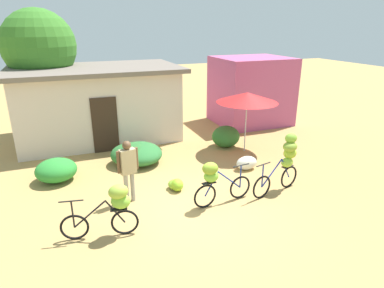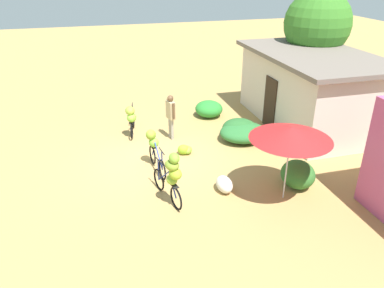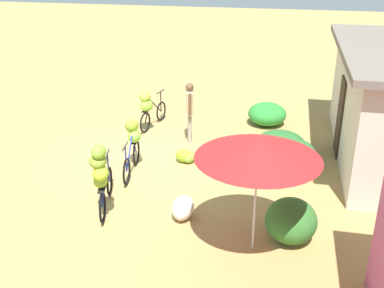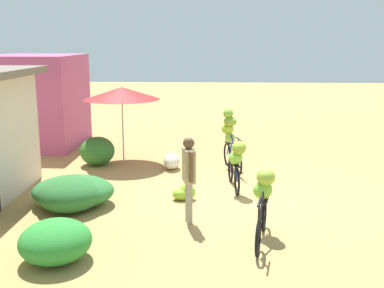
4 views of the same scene
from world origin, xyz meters
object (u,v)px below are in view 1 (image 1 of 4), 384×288
at_px(bicycle_center_loaded, 286,158).
at_px(bicycle_near_pile, 215,179).
at_px(tree_behind_building, 39,47).
at_px(person_vendor, 128,165).
at_px(building_low, 98,103).
at_px(market_umbrella, 247,97).
at_px(produce_sack, 247,163).
at_px(bicycle_leftmost, 113,205).
at_px(shop_pink, 251,91).
at_px(banana_pile_on_ground, 176,185).

bearing_deg(bicycle_center_loaded, bicycle_near_pile, -177.85).
xyz_separation_m(tree_behind_building, person_vendor, (1.94, -6.81, -2.54)).
xyz_separation_m(building_low, bicycle_near_pile, (2.03, -6.67, -0.71)).
height_order(bicycle_center_loaded, person_vendor, person_vendor).
xyz_separation_m(market_umbrella, bicycle_center_loaded, (-0.51, -3.07, -1.04)).
bearing_deg(tree_behind_building, bicycle_center_loaded, -51.69).
bearing_deg(produce_sack, tree_behind_building, 133.60).
height_order(bicycle_leftmost, bicycle_near_pile, bicycle_near_pile).
distance_m(shop_pink, tree_behind_building, 9.09).
distance_m(building_low, market_umbrella, 5.90).
relative_size(bicycle_center_loaded, banana_pile_on_ground, 2.84).
xyz_separation_m(tree_behind_building, bicycle_leftmost, (1.33, -8.18, -2.82)).
distance_m(building_low, bicycle_leftmost, 7.11).
height_order(building_low, produce_sack, building_low).
xyz_separation_m(banana_pile_on_ground, person_vendor, (-1.34, -0.20, 0.88)).
bearing_deg(produce_sack, person_vendor, -169.98).
height_order(bicycle_leftmost, bicycle_center_loaded, bicycle_center_loaded).
distance_m(tree_behind_building, person_vendor, 7.52).
bearing_deg(shop_pink, person_vendor, -141.23).
relative_size(produce_sack, person_vendor, 0.42).
distance_m(bicycle_center_loaded, produce_sack, 1.77).
bearing_deg(person_vendor, bicycle_center_loaded, -12.25).
relative_size(bicycle_near_pile, produce_sack, 2.43).
bearing_deg(bicycle_center_loaded, market_umbrella, 80.61).
bearing_deg(bicycle_leftmost, person_vendor, 66.13).
height_order(shop_pink, banana_pile_on_ground, shop_pink).
bearing_deg(person_vendor, bicycle_leftmost, -113.87).
bearing_deg(tree_behind_building, building_low, -30.65).
height_order(shop_pink, bicycle_center_loaded, shop_pink).
bearing_deg(banana_pile_on_ground, bicycle_leftmost, -141.19).
bearing_deg(tree_behind_building, shop_pink, -8.73).
distance_m(produce_sack, person_vendor, 4.04).
distance_m(shop_pink, bicycle_center_loaded, 6.92).
bearing_deg(market_umbrella, bicycle_center_loaded, -99.39).
height_order(tree_behind_building, person_vendor, tree_behind_building).
relative_size(building_low, shop_pink, 2.01).
distance_m(bicycle_leftmost, bicycle_near_pile, 2.62).
height_order(market_umbrella, bicycle_leftmost, market_umbrella).
height_order(building_low, person_vendor, building_low).
xyz_separation_m(produce_sack, person_vendor, (-3.89, -0.69, 0.82)).
bearing_deg(banana_pile_on_ground, bicycle_near_pile, -60.95).
distance_m(building_low, produce_sack, 6.48).
height_order(building_low, bicycle_center_loaded, building_low).
relative_size(bicycle_near_pile, banana_pile_on_ground, 2.84).
xyz_separation_m(building_low, bicycle_center_loaded, (4.19, -6.59, -0.49)).
distance_m(market_umbrella, banana_pile_on_ground, 4.28).
xyz_separation_m(bicycle_center_loaded, produce_sack, (-0.26, 1.59, -0.73)).
xyz_separation_m(market_umbrella, bicycle_leftmost, (-5.27, -3.53, -1.24)).
bearing_deg(bicycle_leftmost, shop_pink, 42.67).
height_order(building_low, banana_pile_on_ground, building_low).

